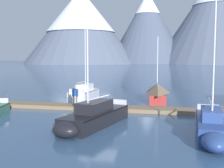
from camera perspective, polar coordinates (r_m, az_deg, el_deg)
ground_plane at (r=19.55m, az=-2.80°, el=-7.52°), size 700.00×700.00×0.00m
mountain_west_summit at (r=206.15m, az=-6.44°, el=12.22°), size 82.25×82.25×53.45m
mountain_central_massif at (r=210.95m, az=7.32°, el=11.51°), size 58.68×58.68×52.34m
mountain_shoulder_ridge at (r=217.70m, az=20.98°, el=13.25°), size 88.30×88.30×67.85m
dock at (r=23.36m, az=-0.78°, el=-5.00°), size 28.02×3.65×0.30m
sailboat_mid_dock_port at (r=29.39m, az=-5.50°, el=-1.84°), size 2.30×5.68×9.07m
sailboat_mid_dock_starboard at (r=17.81m, az=-3.91°, el=-6.74°), size 3.74×7.20×7.15m
sailboat_far_berth at (r=28.59m, az=9.29°, el=-1.72°), size 1.88×7.12×6.53m
sailboat_outer_slip at (r=16.42m, az=19.82°, el=-8.20°), size 2.20×6.93×7.50m
person_on_dock at (r=23.64m, az=-7.62°, el=-2.19°), size 0.57×0.31×1.69m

